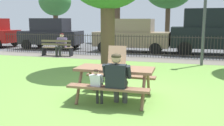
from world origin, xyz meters
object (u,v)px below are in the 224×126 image
Objects in this scene: park_bench_left at (57,48)px; parked_car_left at (51,33)px; parked_car_center at (132,35)px; parked_car_right at (216,31)px; child_at_table at (97,83)px; far_tree_left at (55,2)px; picnic_table_foreground at (115,75)px; pizza_box_open at (116,63)px; adult_at_table at (117,78)px; person_on_park_bench at (61,44)px.

parked_car_left is (-1.97, 2.83, 0.59)m from park_bench_left.
parked_car_right reaches higher than parked_car_center.
far_tree_left reaches higher than child_at_table.
pizza_box_open is (-0.01, 0.12, 0.26)m from picnic_table_foreground.
adult_at_table is 0.30× the size of parked_car_left.
pizza_box_open reaches higher than park_bench_left.
child_at_table is at bearing -110.18° from pizza_box_open.
parked_car_left is (-6.87, 8.85, 0.15)m from pizza_box_open.
child_at_table is 0.51× the size of park_bench_left.
picnic_table_foreground is 2.19× the size of child_at_table.
adult_at_table is at bearing -56.96° from far_tree_left.
parked_car_right is at bearing 71.02° from picnic_table_foreground.
parked_car_left is at bearing 124.83° from park_bench_left.
adult_at_table is 18.71m from far_tree_left.
parked_car_center is 0.93× the size of parked_car_right.
picnic_table_foreground is 0.29m from pizza_box_open.
parked_car_right is 0.98× the size of far_tree_left.
parked_car_right is at bearing -0.00° from parked_car_left.
adult_at_table is 8.25m from person_on_park_bench.
picnic_table_foreground is 9.11m from parked_car_center.
park_bench_left is 0.41× the size of parked_car_left.
park_bench_left reaches higher than picnic_table_foreground.
far_tree_left is at bearing 119.30° from park_bench_left.
parked_car_left reaches higher than child_at_table.
pizza_box_open is at bearing -52.17° from parked_car_left.
child_at_table is at bearing -114.82° from picnic_table_foreground.
adult_at_table reaches higher than picnic_table_foreground.
parked_car_left is (-6.88, 8.97, 0.41)m from picnic_table_foreground.
person_on_park_bench reaches higher than child_at_table.
parked_car_left is 0.84× the size of parked_car_right.
parked_car_left is at bearing -180.00° from parked_car_center.
adult_at_table is 1.00× the size of person_on_park_bench.
child_at_table is (-0.25, -0.54, -0.09)m from picnic_table_foreground.
far_tree_left reaches higher than parked_car_center.
person_on_park_bench is 3.59m from parked_car_left.
parked_car_left is 0.83× the size of far_tree_left.
adult_at_table is (0.20, -0.61, -0.20)m from pizza_box_open.
person_on_park_bench is 4.22m from parked_car_center.
parked_car_left is (-6.63, 9.50, 0.50)m from child_at_table.
pizza_box_open is 0.12× the size of parked_car_right.
far_tree_left is (-4.98, 8.87, 3.07)m from park_bench_left.
person_on_park_bench is (-4.66, 6.04, -0.20)m from pizza_box_open.
child_at_table is 10.10m from parked_car_right.
person_on_park_bench is 8.27m from parked_car_right.
park_bench_left is at bearing -55.17° from parked_car_left.
person_on_park_bench is at bearing -160.10° from parked_car_right.
person_on_park_bench reaches higher than picnic_table_foreground.
parked_car_center reaches higher than pizza_box_open.
person_on_park_bench is 0.30× the size of parked_car_left.
park_bench_left is (-5.11, 6.64, -0.24)m from adult_at_table.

